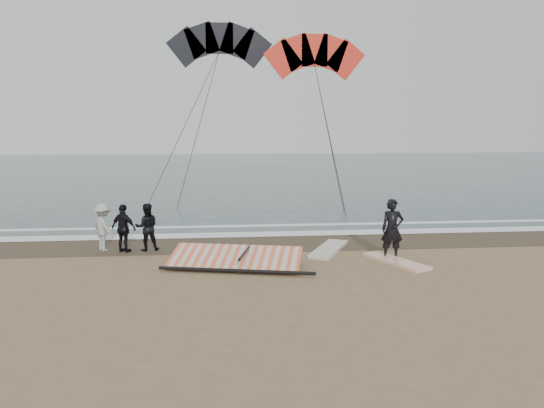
{
  "coord_description": "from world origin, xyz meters",
  "views": [
    {
      "loc": [
        -1.85,
        -13.43,
        4.09
      ],
      "look_at": [
        -0.25,
        3.0,
        1.6
      ],
      "focal_mm": 35.0,
      "sensor_mm": 36.0,
      "label": 1
    }
  ],
  "objects_px": {
    "board_white": "(396,261)",
    "sail_rig": "(233,259)",
    "board_cream": "(329,249)",
    "man_main": "(392,229)"
  },
  "relations": [
    {
      "from": "board_white",
      "to": "sail_rig",
      "type": "bearing_deg",
      "value": 154.31
    },
    {
      "from": "sail_rig",
      "to": "board_white",
      "type": "bearing_deg",
      "value": -1.6
    },
    {
      "from": "board_white",
      "to": "sail_rig",
      "type": "height_order",
      "value": "sail_rig"
    },
    {
      "from": "board_cream",
      "to": "board_white",
      "type": "bearing_deg",
      "value": -18.66
    },
    {
      "from": "man_main",
      "to": "board_white",
      "type": "distance_m",
      "value": 1.0
    },
    {
      "from": "man_main",
      "to": "sail_rig",
      "type": "height_order",
      "value": "man_main"
    },
    {
      "from": "board_cream",
      "to": "sail_rig",
      "type": "xyz_separation_m",
      "value": [
        -3.17,
        -1.57,
        0.14
      ]
    },
    {
      "from": "man_main",
      "to": "board_cream",
      "type": "bearing_deg",
      "value": 148.26
    },
    {
      "from": "man_main",
      "to": "board_cream",
      "type": "distance_m",
      "value": 2.27
    },
    {
      "from": "board_white",
      "to": "board_cream",
      "type": "relative_size",
      "value": 0.9
    }
  ]
}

